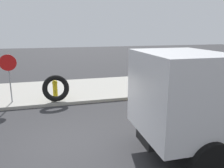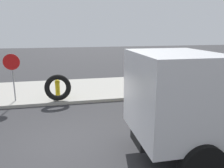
{
  "view_description": "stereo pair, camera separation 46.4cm",
  "coord_description": "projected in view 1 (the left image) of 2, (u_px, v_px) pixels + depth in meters",
  "views": [
    {
      "loc": [
        -0.28,
        -6.48,
        3.56
      ],
      "look_at": [
        2.17,
        2.41,
        1.31
      ],
      "focal_mm": 36.1,
      "sensor_mm": 36.0,
      "label": 1
    },
    {
      "loc": [
        0.17,
        -6.6,
        3.56
      ],
      "look_at": [
        2.17,
        2.41,
        1.31
      ],
      "focal_mm": 36.1,
      "sensor_mm": 36.0,
      "label": 2
    }
  ],
  "objects": [
    {
      "name": "stop_sign",
      "position": [
        9.0,
        70.0,
        10.44
      ],
      "size": [
        0.76,
        0.08,
        2.29
      ],
      "color": "gray",
      "rests_on": "sidewalk_curb"
    },
    {
      "name": "ground_plane",
      "position": [
        65.0,
        147.0,
        6.99
      ],
      "size": [
        80.0,
        80.0,
        0.0
      ],
      "primitive_type": "plane",
      "color": "#2D2D30"
    },
    {
      "name": "sidewalk_curb",
      "position": [
        57.0,
        91.0,
        13.06
      ],
      "size": [
        36.0,
        5.0,
        0.15
      ],
      "primitive_type": "cube",
      "color": "#99968E",
      "rests_on": "ground"
    },
    {
      "name": "loose_tire",
      "position": [
        56.0,
        88.0,
        10.83
      ],
      "size": [
        1.3,
        0.66,
        1.29
      ],
      "primitive_type": "torus",
      "rotation": [
        1.29,
        0.0,
        0.05
      ],
      "color": "black",
      "rests_on": "sidewalk_curb"
    },
    {
      "name": "fire_hydrant",
      "position": [
        55.0,
        89.0,
        11.3
      ],
      "size": [
        0.27,
        0.6,
        0.95
      ],
      "color": "yellow",
      "rests_on": "sidewalk_curb"
    }
  ]
}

